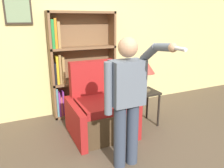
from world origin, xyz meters
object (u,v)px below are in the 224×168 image
bookcase (77,66)px  table_lamp (146,68)px  person_standing (127,97)px  armchair (99,111)px  side_table (145,98)px

bookcase → table_lamp: (0.90, -0.94, 0.05)m
person_standing → table_lamp: size_ratio=3.07×
person_standing → armchair: bearing=89.0°
armchair → person_standing: 1.09m
side_table → bookcase: bearing=133.6°
armchair → side_table: bearing=-5.3°
person_standing → side_table: person_standing is taller
armchair → table_lamp: 1.04m
person_standing → table_lamp: (0.83, 0.86, 0.09)m
bookcase → table_lamp: bearing=-46.4°
armchair → person_standing: person_standing is taller
side_table → table_lamp: table_lamp is taller
bookcase → person_standing: 1.81m
armchair → table_lamp: table_lamp is taller
person_standing → side_table: size_ratio=2.63×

